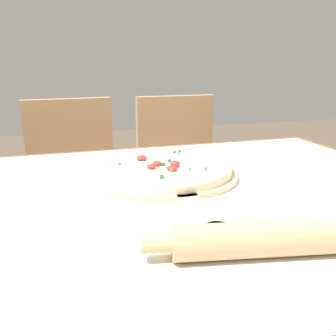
{
  "coord_description": "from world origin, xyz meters",
  "views": [
    {
      "loc": [
        -0.27,
        -0.7,
        1.05
      ],
      "look_at": [
        -0.03,
        0.1,
        0.8
      ],
      "focal_mm": 38.0,
      "sensor_mm": 36.0,
      "label": 1
    }
  ],
  "objects": [
    {
      "name": "rolling_pin",
      "position": [
        0.03,
        -0.29,
        0.8
      ],
      "size": [
        0.41,
        0.11,
        0.05
      ],
      "rotation": [
        0.0,
        0.0,
        -0.18
      ],
      "color": "tan",
      "rests_on": "towel_cloth"
    },
    {
      "name": "pizza",
      "position": [
        -0.03,
        0.13,
        0.8
      ],
      "size": [
        0.34,
        0.34,
        0.03
      ],
      "color": "beige",
      "rests_on": "pizza_peel"
    },
    {
      "name": "chair_left",
      "position": [
        -0.24,
        0.83,
        0.53
      ],
      "size": [
        0.44,
        0.44,
        0.9
      ],
      "rotation": [
        0.0,
        0.0,
        0.1
      ],
      "color": "tan",
      "rests_on": "ground_plane"
    },
    {
      "name": "pizza_peel",
      "position": [
        -0.03,
        0.12,
        0.78
      ],
      "size": [
        0.37,
        0.55,
        0.01
      ],
      "color": "#D6B784",
      "rests_on": "towel_cloth"
    },
    {
      "name": "dining_table",
      "position": [
        0.0,
        0.0,
        0.66
      ],
      "size": [
        1.26,
        0.98,
        0.77
      ],
      "color": "brown",
      "rests_on": "ground_plane"
    },
    {
      "name": "chair_right",
      "position": [
        0.25,
        0.83,
        0.53
      ],
      "size": [
        0.41,
        0.41,
        0.9
      ],
      "rotation": [
        0.0,
        0.0,
        0.01
      ],
      "color": "tan",
      "rests_on": "ground_plane"
    },
    {
      "name": "towel_cloth",
      "position": [
        0.0,
        0.0,
        0.77
      ],
      "size": [
        1.18,
        0.9,
        0.0
      ],
      "color": "silver",
      "rests_on": "dining_table"
    }
  ]
}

